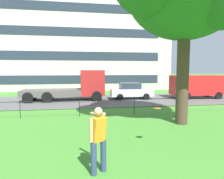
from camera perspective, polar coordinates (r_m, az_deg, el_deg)
street_strip at (r=18.52m, az=-14.29°, el=-3.17°), size 80.00×7.56×0.01m
park_fence at (r=12.21m, az=-17.16°, el=-4.52°), size 30.23×0.04×1.00m
person_thrower at (r=5.43m, az=-3.98°, el=-13.56°), size 0.47×0.88×1.78m
frisbee at (r=7.31m, az=12.78°, el=-5.25°), size 0.34×0.34×0.06m
flatbed_truck_far_left at (r=18.69m, az=-10.19°, el=0.74°), size 7.34×2.53×2.75m
car_white_center at (r=19.33m, az=5.42°, el=-0.35°), size 4.05×1.90×1.54m
panel_van_left at (r=21.50m, az=23.09°, el=1.13°), size 5.07×2.25×2.24m
apartment_building_background at (r=34.53m, az=-8.72°, el=16.63°), size 25.09×14.42×18.90m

